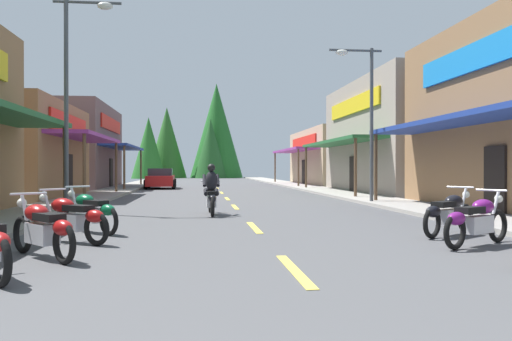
% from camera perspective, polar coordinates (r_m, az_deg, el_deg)
% --- Properties ---
extents(ground, '(10.24, 88.54, 0.10)m').
position_cam_1_polar(ground, '(29.57, -3.73, -2.60)').
color(ground, '#4C4C4F').
extents(sidewalk_left, '(2.37, 88.54, 0.12)m').
position_cam_1_polar(sidewalk_left, '(29.95, -15.89, -2.36)').
color(sidewalk_left, gray).
rests_on(sidewalk_left, ground).
extents(sidewalk_right, '(2.37, 88.54, 0.12)m').
position_cam_1_polar(sidewalk_right, '(30.51, 8.20, -2.30)').
color(sidewalk_right, '#9E9991').
rests_on(sidewalk_right, ground).
extents(centerline_dashes, '(0.16, 66.02, 0.01)m').
position_cam_1_polar(centerline_dashes, '(33.62, -4.05, -2.15)').
color(centerline_dashes, '#E0C64C').
rests_on(centerline_dashes, ground).
extents(storefront_left_far, '(10.44, 11.03, 5.77)m').
position_cam_1_polar(storefront_left_far, '(39.27, -21.77, 2.38)').
color(storefront_left_far, brown).
rests_on(storefront_left_far, ground).
extents(storefront_right_middle, '(9.53, 12.78, 6.41)m').
position_cam_1_polar(storefront_right_middle, '(31.74, 17.24, 3.47)').
color(storefront_right_middle, gray).
rests_on(storefront_right_middle, ground).
extents(storefront_right_far, '(10.10, 13.26, 4.59)m').
position_cam_1_polar(storefront_right_far, '(44.96, 10.39, 1.39)').
color(storefront_right_far, tan).
rests_on(storefront_right_far, ground).
extents(streetlamp_left, '(2.13, 0.30, 6.84)m').
position_cam_1_polar(streetlamp_left, '(17.87, -19.05, 9.78)').
color(streetlamp_left, '#474C51').
rests_on(streetlamp_left, ground).
extents(streetlamp_right, '(2.13, 0.30, 6.20)m').
position_cam_1_polar(streetlamp_right, '(21.34, 11.67, 7.28)').
color(streetlamp_right, '#474C51').
rests_on(streetlamp_right, ground).
extents(motorcycle_parked_right_2, '(1.87, 1.21, 1.04)m').
position_cam_1_polar(motorcycle_parked_right_2, '(10.49, 22.92, -4.97)').
color(motorcycle_parked_right_2, black).
rests_on(motorcycle_parked_right_2, ground).
extents(motorcycle_parked_right_3, '(1.77, 1.36, 1.04)m').
position_cam_1_polar(motorcycle_parked_right_3, '(11.91, 20.29, -4.34)').
color(motorcycle_parked_right_3, black).
rests_on(motorcycle_parked_right_3, ground).
extents(motorcycle_parked_left_1, '(1.45, 1.71, 1.04)m').
position_cam_1_polar(motorcycle_parked_left_1, '(9.01, -22.22, -5.84)').
color(motorcycle_parked_left_1, black).
rests_on(motorcycle_parked_left_1, ground).
extents(motorcycle_parked_left_2, '(1.75, 1.39, 1.04)m').
position_cam_1_polar(motorcycle_parked_left_2, '(10.69, -19.57, -4.87)').
color(motorcycle_parked_left_2, black).
rests_on(motorcycle_parked_left_2, ground).
extents(motorcycle_parked_left_3, '(1.52, 1.65, 1.04)m').
position_cam_1_polar(motorcycle_parked_left_3, '(12.15, -17.61, -4.24)').
color(motorcycle_parked_left_3, black).
rests_on(motorcycle_parked_left_3, ground).
extents(rider_cruising_lead, '(0.60, 2.14, 1.57)m').
position_cam_1_polar(rider_cruising_lead, '(16.09, -4.90, -2.52)').
color(rider_cruising_lead, black).
rests_on(rider_cruising_lead, ground).
extents(parked_car_curbside, '(2.12, 4.33, 1.40)m').
position_cam_1_polar(parked_car_curbside, '(36.80, -10.36, -0.88)').
color(parked_car_curbside, '#B21919').
rests_on(parked_car_curbside, ground).
extents(treeline_backdrop, '(15.36, 10.96, 13.63)m').
position_cam_1_polar(treeline_backdrop, '(74.84, -6.40, 3.63)').
color(treeline_backdrop, '#216323').
rests_on(treeline_backdrop, ground).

